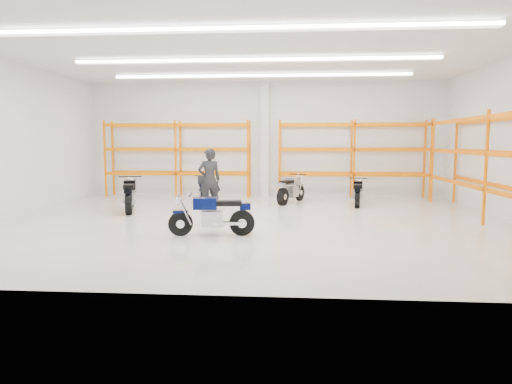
# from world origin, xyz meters

# --- Properties ---
(ground) EXTENTS (14.00, 14.00, 0.00)m
(ground) POSITION_xyz_m (0.00, 0.00, 0.00)
(ground) COLOR beige
(ground) RESTS_ON ground
(room_shell) EXTENTS (14.02, 12.02, 4.51)m
(room_shell) POSITION_xyz_m (0.00, 0.03, 3.28)
(room_shell) COLOR white
(room_shell) RESTS_ON ground
(motorcycle_main) EXTENTS (2.01, 0.66, 0.99)m
(motorcycle_main) POSITION_xyz_m (-0.71, -1.88, 0.46)
(motorcycle_main) COLOR black
(motorcycle_main) RESTS_ON ground
(motorcycle_back_a) EXTENTS (0.90, 2.13, 1.07)m
(motorcycle_back_a) POSITION_xyz_m (-3.99, 1.57, 0.50)
(motorcycle_back_a) COLOR black
(motorcycle_back_a) RESTS_ON ground
(motorcycle_back_b) EXTENTS (0.73, 2.07, 1.06)m
(motorcycle_back_b) POSITION_xyz_m (-1.99, 3.32, 0.51)
(motorcycle_back_b) COLOR black
(motorcycle_back_b) RESTS_ON ground
(motorcycle_back_c) EXTENTS (1.03, 1.93, 1.01)m
(motorcycle_back_c) POSITION_xyz_m (1.03, 3.85, 0.47)
(motorcycle_back_c) COLOR black
(motorcycle_back_c) RESTS_ON ground
(motorcycle_back_d) EXTENTS (0.67, 1.85, 0.91)m
(motorcycle_back_d) POSITION_xyz_m (3.32, 3.41, 0.43)
(motorcycle_back_d) COLOR black
(motorcycle_back_d) RESTS_ON ground
(standing_man) EXTENTS (0.84, 0.70, 1.97)m
(standing_man) POSITION_xyz_m (-1.52, 1.91, 0.98)
(standing_man) COLOR black
(standing_man) RESTS_ON ground
(structural_column) EXTENTS (0.32, 0.32, 4.50)m
(structural_column) POSITION_xyz_m (0.00, 5.82, 2.25)
(structural_column) COLOR white
(structural_column) RESTS_ON ground
(pallet_racking_back_left) EXTENTS (5.67, 0.87, 3.00)m
(pallet_racking_back_left) POSITION_xyz_m (-3.40, 5.48, 1.79)
(pallet_racking_back_left) COLOR #FF6A04
(pallet_racking_back_left) RESTS_ON ground
(pallet_racking_back_right) EXTENTS (5.67, 0.87, 3.00)m
(pallet_racking_back_right) POSITION_xyz_m (3.40, 5.48, 1.79)
(pallet_racking_back_right) COLOR #FF6A04
(pallet_racking_back_right) RESTS_ON ground
(pallet_racking_side) EXTENTS (0.87, 9.07, 3.00)m
(pallet_racking_side) POSITION_xyz_m (6.48, 0.00, 1.81)
(pallet_racking_side) COLOR #FF6A04
(pallet_racking_side) RESTS_ON ground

